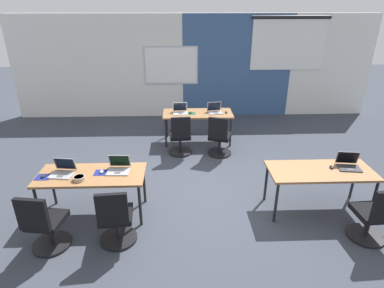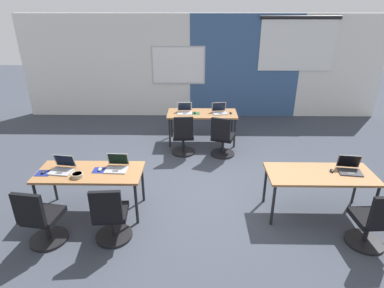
{
  "view_description": "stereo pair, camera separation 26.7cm",
  "coord_description": "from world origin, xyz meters",
  "views": [
    {
      "loc": [
        -0.39,
        -4.84,
        3.09
      ],
      "look_at": [
        -0.2,
        0.25,
        0.8
      ],
      "focal_mm": 29.91,
      "sensor_mm": 36.0,
      "label": 1
    },
    {
      "loc": [
        -0.12,
        -4.84,
        3.09
      ],
      "look_at": [
        -0.2,
        0.25,
        0.8
      ],
      "focal_mm": 29.91,
      "sensor_mm": 36.0,
      "label": 2
    }
  ],
  "objects": [
    {
      "name": "ground_plane",
      "position": [
        0.0,
        0.0,
        0.0
      ],
      "size": [
        24.0,
        24.0,
        0.0
      ],
      "color": "#383D47"
    },
    {
      "name": "laptop_far_left",
      "position": [
        -0.4,
        2.2,
        0.77
      ],
      "size": [
        0.34,
        0.31,
        0.23
      ],
      "rotation": [
        0.0,
        0.0,
        0.05
      ],
      "color": "silver",
      "rests_on": "desk_far_center"
    },
    {
      "name": "chair_near_right_end",
      "position": [
        2.23,
        -1.36,
        0.38
      ],
      "size": [
        0.52,
        0.55,
        0.92
      ],
      "rotation": [
        0.0,
        0.0,
        3.19
      ],
      "color": "black",
      "rests_on": "ground"
    },
    {
      "name": "mousepad_far_left",
      "position": [
        -0.17,
        2.16,
        0.72
      ],
      "size": [
        0.22,
        0.19,
        0.0
      ],
      "color": "#23512D",
      "rests_on": "desk_far_center"
    },
    {
      "name": "snack_bowl",
      "position": [
        -1.87,
        -0.77,
        0.76
      ],
      "size": [
        0.18,
        0.18,
        0.06
      ],
      "color": "tan",
      "rests_on": "desk_near_left"
    },
    {
      "name": "desk_far_center",
      "position": [
        0.0,
        2.2,
        0.66
      ],
      "size": [
        1.6,
        0.7,
        0.72
      ],
      "color": "olive",
      "rests_on": "ground"
    },
    {
      "name": "chair_near_left_inner",
      "position": [
        -1.29,
        -1.29,
        0.38
      ],
      "size": [
        0.52,
        0.56,
        0.92
      ],
      "rotation": [
        0.0,
        0.0,
        3.23
      ],
      "color": "black",
      "rests_on": "ground"
    },
    {
      "name": "mouse_far_right",
      "position": [
        0.66,
        2.16,
        0.74
      ],
      "size": [
        0.07,
        0.11,
        0.03
      ],
      "color": "black",
      "rests_on": "desk_far_center"
    },
    {
      "name": "laptop_near_right_end",
      "position": [
        2.2,
        -0.53,
        0.77
      ],
      "size": [
        0.36,
        0.32,
        0.23
      ],
      "rotation": [
        0.0,
        0.0,
        -0.13
      ],
      "color": "#333338",
      "rests_on": "desk_near_right"
    },
    {
      "name": "mouse_near_left_end",
      "position": [
        -2.43,
        -0.67,
        0.74
      ],
      "size": [
        0.07,
        0.11,
        0.03
      ],
      "color": "black",
      "rests_on": "mousepad_near_left_end"
    },
    {
      "name": "laptop_near_left_inner",
      "position": [
        -1.35,
        -0.51,
        0.77
      ],
      "size": [
        0.34,
        0.31,
        0.23
      ],
      "rotation": [
        0.0,
        0.0,
        -0.05
      ],
      "color": "#9E9EA3",
      "rests_on": "desk_near_left"
    },
    {
      "name": "mouse_near_left_inner",
      "position": [
        -1.6,
        -0.57,
        0.74
      ],
      "size": [
        0.06,
        0.1,
        0.03
      ],
      "color": "#B2B2B7",
      "rests_on": "mousepad_near_left_inner"
    },
    {
      "name": "mousepad_near_left_end",
      "position": [
        -2.43,
        -0.67,
        0.72
      ],
      "size": [
        0.22,
        0.19,
        0.0
      ],
      "color": "navy",
      "rests_on": "desk_near_left"
    },
    {
      "name": "laptop_near_left_end",
      "position": [
        -2.17,
        -0.58,
        0.77
      ],
      "size": [
        0.37,
        0.34,
        0.23
      ],
      "rotation": [
        0.0,
        0.0,
        -0.14
      ],
      "color": "#9E9EA3",
      "rests_on": "desk_near_left"
    },
    {
      "name": "mouse_near_right_end",
      "position": [
        1.93,
        -0.55,
        0.74
      ],
      "size": [
        0.07,
        0.11,
        0.03
      ],
      "color": "black",
      "rests_on": "desk_near_right"
    },
    {
      "name": "desk_near_right",
      "position": [
        1.75,
        -0.6,
        0.66
      ],
      "size": [
        1.6,
        0.7,
        0.72
      ],
      "color": "olive",
      "rests_on": "ground"
    },
    {
      "name": "chair_far_left",
      "position": [
        -0.41,
        1.51,
        0.38
      ],
      "size": [
        0.52,
        0.56,
        0.92
      ],
      "rotation": [
        0.0,
        0.0,
        3.23
      ],
      "color": "black",
      "rests_on": "ground"
    },
    {
      "name": "chair_far_right",
      "position": [
        0.43,
        1.43,
        0.38
      ],
      "size": [
        0.56,
        0.61,
        0.92
      ],
      "rotation": [
        0.0,
        0.0,
        2.81
      ],
      "color": "black",
      "rests_on": "ground"
    },
    {
      "name": "laptop_far_right",
      "position": [
        0.4,
        2.2,
        0.77
      ],
      "size": [
        0.37,
        0.33,
        0.23
      ],
      "rotation": [
        0.0,
        0.0,
        0.16
      ],
      "color": "#9E9EA3",
      "rests_on": "desk_far_center"
    },
    {
      "name": "chair_near_left_end",
      "position": [
        -2.21,
        -1.37,
        0.38
      ],
      "size": [
        0.52,
        0.57,
        0.92
      ],
      "rotation": [
        0.0,
        0.0,
        3.0
      ],
      "color": "black",
      "rests_on": "ground"
    },
    {
      "name": "mouse_far_left",
      "position": [
        -0.17,
        2.16,
        0.74
      ],
      "size": [
        0.08,
        0.11,
        0.03
      ],
      "color": "black",
      "rests_on": "mousepad_far_left"
    },
    {
      "name": "mousepad_near_left_inner",
      "position": [
        -1.6,
        -0.57,
        0.72
      ],
      "size": [
        0.22,
        0.19,
        0.0
      ],
      "color": "navy",
      "rests_on": "desk_near_left"
    },
    {
      "name": "desk_near_left",
      "position": [
        -1.75,
        -0.6,
        0.66
      ],
      "size": [
        1.6,
        0.7,
        0.72
      ],
      "color": "olive",
      "rests_on": "ground"
    },
    {
      "name": "back_wall_assembly",
      "position": [
        0.05,
        4.2,
        1.41
      ],
      "size": [
        10.0,
        0.27,
        2.8
      ],
      "color": "silver",
      "rests_on": "ground"
    }
  ]
}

